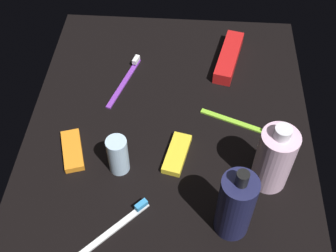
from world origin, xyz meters
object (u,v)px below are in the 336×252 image
Objects in this scene: lotion_bottle at (236,205)px; toothbrush_purple at (126,79)px; bodywash_bottle at (274,159)px; snack_bar_yellow at (177,154)px; snack_bar_orange at (72,150)px; toothbrush_white at (115,227)px; toothpaste_box_red at (229,57)px; deodorant_stick at (118,155)px; toothbrush_lime at (243,124)px.

lotion_bottle is 1.03× the size of toothbrush_purple.
bodywash_bottle is 20.65cm from snack_bar_yellow.
snack_bar_orange is at bearing -95.41° from bodywash_bottle.
toothbrush_white is 0.78× the size of toothpaste_box_red.
toothbrush_white is 20.74cm from snack_bar_orange.
lotion_bottle is 1.99× the size of deodorant_stick.
toothbrush_white is 53.24cm from toothpaste_box_red.
toothbrush_white is (27.22, -25.16, 0.00)cm from toothbrush_lime.
snack_bar_orange is at bearing -34.60° from toothpaste_box_red.
bodywash_bottle is at bearing 66.80° from snack_bar_orange.
bodywash_bottle is at bearing 144.36° from lotion_bottle.
toothbrush_purple is (-37.59, -25.10, -7.24)cm from lotion_bottle.
toothbrush_lime is 38.37cm from snack_bar_orange.
snack_bar_yellow is (-15.52, -11.15, -7.09)cm from lotion_bottle.
toothpaste_box_red reaches higher than toothbrush_purple.
bodywash_bottle is (-10.93, 7.84, -0.39)cm from lotion_bottle.
toothbrush_purple reaches higher than snack_bar_orange.
lotion_bottle is at bearing 63.13° from deodorant_stick.
bodywash_bottle reaches higher than snack_bar_yellow.
toothbrush_purple is at bearing -129.00° from bodywash_bottle.
deodorant_stick reaches higher than toothbrush_purple.
snack_bar_orange is (-14.86, -33.69, -7.09)cm from lotion_bottle.
toothpaste_box_red is at bearing -168.20° from bodywash_bottle.
toothpaste_box_red is at bearing 114.70° from snack_bar_orange.
toothpaste_box_red reaches higher than toothbrush_lime.
snack_bar_yellow is (-4.59, -18.98, -6.70)cm from bodywash_bottle.
deodorant_stick reaches higher than snack_bar_orange.
toothpaste_box_red reaches higher than toothbrush_white.
toothbrush_white is at bearing -84.32° from lotion_bottle.
toothbrush_white is 20.68cm from snack_bar_yellow.
lotion_bottle is 26.28cm from toothbrush_lime.
snack_bar_yellow is at bearing 108.09° from deodorant_stick.
bodywash_bottle is 1.82× the size of deodorant_stick.
lotion_bottle is at bearing 48.13° from snack_bar_yellow.
toothbrush_lime is at bearing 135.83° from snack_bar_yellow.
toothbrush_purple is 1.69× the size of snack_bar_yellow.
snack_bar_yellow is 1.00× the size of snack_bar_orange.
snack_bar_yellow is (-3.87, 11.84, -3.81)cm from deodorant_stick.
toothbrush_white reaches higher than snack_bar_yellow.
snack_bar_orange is at bearing -113.81° from lotion_bottle.
deodorant_stick is at bearing -116.87° from lotion_bottle.
bodywash_bottle is 1.22× the size of toothbrush_white.
bodywash_bottle is 36.46cm from toothpaste_box_red.
deodorant_stick is at bearing -91.34° from bodywash_bottle.
snack_bar_yellow and snack_bar_orange have the same top height.
toothbrush_purple is 39.90cm from toothbrush_white.
toothbrush_purple is 1.02× the size of toothbrush_lime.
snack_bar_orange is at bearing -20.70° from toothbrush_purple.
bodywash_bottle is 42.92cm from toothbrush_purple.
lotion_bottle is at bearing 12.32° from toothpaste_box_red.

